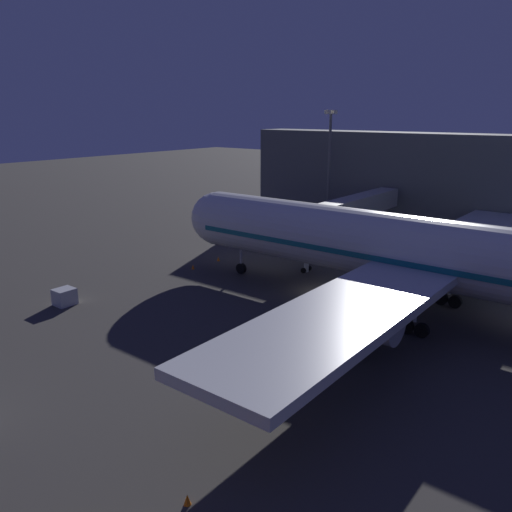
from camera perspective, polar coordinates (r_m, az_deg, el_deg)
The scene contains 8 objects.
ground_plane at distance 53.15m, azimuth 6.88°, elevation -3.98°, with size 320.00×320.00×0.00m, color #383533.
airliner_at_gate at distance 46.62m, azimuth 20.04°, elevation -0.14°, with size 55.33×59.28×19.42m.
jet_bridge at distance 64.77m, azimuth 9.48°, elevation 4.95°, with size 24.39×3.40×7.50m.
apron_floodlight_mast at distance 79.56m, azimuth 8.09°, elevation 10.23°, with size 2.90×0.50×18.01m.
baggage_container_spare at distance 52.45m, azimuth -20.39°, elevation -4.24°, with size 1.84×1.66×1.57m, color #B7BABF.
traffic_cone_nose_port at distance 63.75m, azimuth -4.19°, elevation -0.30°, with size 0.36×0.36×0.55m, color orange.
traffic_cone_nose_starboard at distance 60.71m, azimuth -6.98°, elevation -1.20°, with size 0.36×0.36×0.55m, color orange.
traffic_cone_wingtip_svc_side at distance 26.84m, azimuth -7.59°, elevation -25.12°, with size 0.36×0.36×0.55m, color orange.
Camera 1 is at (43.01, 25.68, 17.74)m, focal length 36.21 mm.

